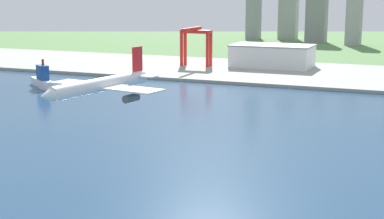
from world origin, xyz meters
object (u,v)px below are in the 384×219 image
airplane_landing (100,86)px  warehouse_main (272,56)px  ferry_boat (42,79)px  port_crane_red (195,38)px

airplane_landing → warehouse_main: 342.20m
airplane_landing → ferry_boat: airplane_landing is taller
airplane_landing → port_crane_red: bearing=107.3°
ferry_boat → airplane_landing: bearing=-48.6°
airplane_landing → warehouse_main: bearing=96.0°
airplane_landing → warehouse_main: size_ratio=0.69×
warehouse_main → port_crane_red: bearing=-160.8°
ferry_boat → warehouse_main: size_ratio=0.46×
airplane_landing → port_crane_red: (-98.80, 317.35, -10.31)m
ferry_boat → port_crane_red: 150.11m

